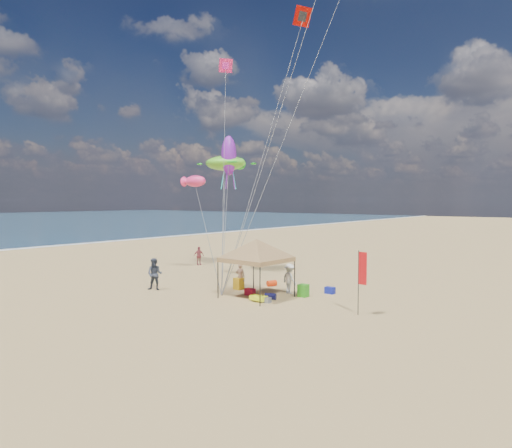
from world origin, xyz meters
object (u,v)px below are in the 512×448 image
object	(u,v)px
feather_flag	(361,272)
chair_green	(303,291)
person_far_a	(199,256)
person_near_a	(240,276)
cooler_red	(250,292)
person_near_c	(290,279)
beach_cart	(258,298)
chair_yellow	(239,284)
cooler_blue	(330,290)
person_near_b	(155,274)
canopy_tent	(257,241)

from	to	relation	value
feather_flag	chair_green	distance (m)	5.05
person_far_a	feather_flag	bearing A→B (deg)	-90.69
person_near_a	person_far_a	distance (m)	10.99
cooler_red	person_far_a	bearing A→B (deg)	148.55
person_near_c	beach_cart	bearing A→B (deg)	106.99
chair_green	beach_cart	bearing A→B (deg)	-115.30
feather_flag	chair_yellow	xyz separation A→B (m)	(-8.62, 1.22, -1.69)
cooler_blue	person_far_a	bearing A→B (deg)	166.27
feather_flag	cooler_red	distance (m)	7.24
person_near_c	person_far_a	bearing A→B (deg)	-2.50
cooler_blue	chair_green	world-z (taller)	chair_green
person_near_a	chair_yellow	bearing A→B (deg)	55.02
cooler_red	chair_yellow	distance (m)	1.88
person_near_b	person_far_a	xyz separation A→B (m)	(-5.57, 9.14, -0.19)
cooler_blue	feather_flag	bearing A→B (deg)	-44.18
canopy_tent	person_far_a	world-z (taller)	canopy_tent
person_near_c	chair_yellow	bearing A→B (deg)	34.67
cooler_red	person_near_b	bearing A→B (deg)	-156.02
cooler_red	chair_green	world-z (taller)	chair_green
cooler_red	beach_cart	world-z (taller)	cooler_red
cooler_blue	chair_green	bearing A→B (deg)	-114.21
person_near_a	feather_flag	bearing A→B (deg)	150.40
cooler_red	beach_cart	bearing A→B (deg)	-35.47
person_near_a	person_near_c	bearing A→B (deg)	173.10
person_near_c	canopy_tent	bearing A→B (deg)	86.78
canopy_tent	person_near_c	size ratio (longest dim) A/B	3.51
chair_green	cooler_blue	bearing A→B (deg)	65.79
cooler_red	beach_cart	distance (m)	1.73
person_near_a	person_near_c	world-z (taller)	person_near_c
cooler_red	beach_cart	size ratio (longest dim) A/B	0.60
chair_yellow	person_near_b	distance (m)	5.09
feather_flag	beach_cart	distance (m)	5.92
chair_green	chair_yellow	bearing A→B (deg)	-171.60
person_near_c	cooler_blue	bearing A→B (deg)	-123.46
cooler_red	person_near_b	size ratio (longest dim) A/B	0.28
beach_cart	person_far_a	size ratio (longest dim) A/B	0.58
cooler_blue	beach_cart	world-z (taller)	cooler_blue
beach_cart	person_far_a	distance (m)	14.62
feather_flag	chair_green	world-z (taller)	feather_flag
person_near_c	person_far_a	size ratio (longest dim) A/B	1.12
cooler_red	person_near_b	xyz separation A→B (m)	(-5.43, -2.42, 0.78)
feather_flag	person_near_a	world-z (taller)	feather_flag
cooler_blue	person_near_a	distance (m)	5.46
canopy_tent	person_near_c	world-z (taller)	canopy_tent
cooler_blue	chair_yellow	bearing A→B (deg)	-155.24
person_near_b	person_far_a	size ratio (longest dim) A/B	1.24
feather_flag	person_near_a	xyz separation A→B (m)	(-8.59, 1.34, -1.26)
canopy_tent	beach_cart	world-z (taller)	canopy_tent
cooler_blue	beach_cart	size ratio (longest dim) A/B	0.60
chair_green	person_far_a	size ratio (longest dim) A/B	0.45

